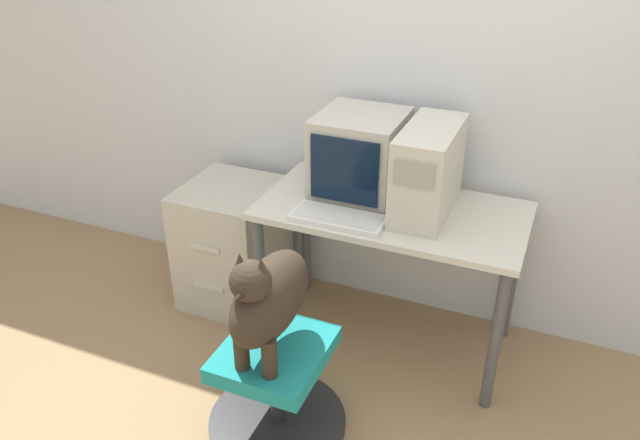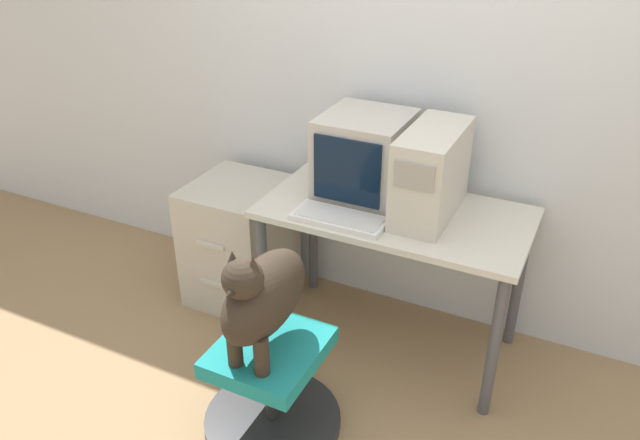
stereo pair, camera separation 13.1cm
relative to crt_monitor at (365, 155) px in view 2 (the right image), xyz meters
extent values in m
plane|color=#937551|center=(0.20, -0.41, -0.94)|extent=(12.00, 12.00, 0.00)
cube|color=silver|center=(0.20, 0.28, 0.36)|extent=(8.00, 0.05, 2.60)
cube|color=beige|center=(0.20, -0.10, -0.21)|extent=(1.20, 0.63, 0.03)
cylinder|color=#4C4C51|center=(-0.35, -0.36, -0.58)|extent=(0.05, 0.05, 0.72)
cylinder|color=#4C4C51|center=(0.75, -0.36, -0.58)|extent=(0.05, 0.05, 0.72)
cylinder|color=#4C4C51|center=(-0.35, 0.17, -0.58)|extent=(0.05, 0.05, 0.72)
cylinder|color=#4C4C51|center=(0.75, 0.17, -0.58)|extent=(0.05, 0.05, 0.72)
cube|color=#B7B2A8|center=(0.00, 0.00, 0.00)|extent=(0.38, 0.40, 0.38)
cube|color=black|center=(0.00, -0.20, 0.00)|extent=(0.31, 0.01, 0.30)
cube|color=beige|center=(0.34, -0.06, 0.01)|extent=(0.22, 0.49, 0.39)
cube|color=#9E998E|center=(0.34, -0.31, 0.09)|extent=(0.16, 0.01, 0.11)
cube|color=silver|center=(0.01, -0.30, -0.18)|extent=(0.41, 0.18, 0.02)
cube|color=silver|center=(0.01, -0.30, -0.16)|extent=(0.38, 0.14, 0.00)
ellipsoid|color=beige|center=(0.30, -0.29, -0.18)|extent=(0.07, 0.04, 0.03)
cylinder|color=#262628|center=(-0.05, -0.83, -0.92)|extent=(0.58, 0.58, 0.04)
cylinder|color=#262628|center=(-0.05, -0.83, -0.74)|extent=(0.05, 0.05, 0.32)
cube|color=teal|center=(-0.05, -0.83, -0.54)|extent=(0.40, 0.45, 0.07)
ellipsoid|color=#33281E|center=(-0.05, -0.84, -0.26)|extent=(0.21, 0.50, 0.31)
cylinder|color=#33281E|center=(-0.11, -0.98, -0.42)|extent=(0.06, 0.06, 0.17)
cylinder|color=#33281E|center=(0.01, -0.98, -0.42)|extent=(0.06, 0.06, 0.17)
sphere|color=#33281E|center=(-0.05, -0.98, -0.10)|extent=(0.15, 0.15, 0.15)
cone|color=black|center=(-0.05, -1.04, -0.11)|extent=(0.07, 0.08, 0.07)
cone|color=#33281E|center=(-0.09, -0.97, -0.04)|extent=(0.05, 0.05, 0.07)
cone|color=#33281E|center=(-0.01, -0.97, -0.04)|extent=(0.05, 0.05, 0.07)
torus|color=blue|center=(-0.05, -0.96, -0.16)|extent=(0.11, 0.11, 0.02)
cube|color=#B7B2A3|center=(-0.68, -0.06, -0.60)|extent=(0.47, 0.51, 0.67)
cube|color=beige|center=(-0.68, -0.32, -0.49)|extent=(0.17, 0.01, 0.02)
cube|color=beige|center=(-0.68, -0.32, -0.72)|extent=(0.17, 0.01, 0.02)
camera|label=1|loc=(0.86, -2.52, 1.11)|focal=35.00mm
camera|label=2|loc=(0.98, -2.47, 1.11)|focal=35.00mm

